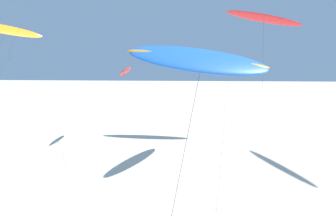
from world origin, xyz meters
The scene contains 5 objects.
flying_kite_0 centered at (4.36, 14.13, 8.21)m, with size 5.35×3.96×9.07m.
flying_kite_2 centered at (-14.29, 31.87, 11.42)m, with size 6.56×7.00×12.38m.
flying_kite_3 centered at (11.75, 38.29, 13.14)m, with size 8.30×6.57×14.45m.
flying_kite_7 centered at (-3.21, 34.87, 7.30)m, with size 3.97×11.77×8.11m.
flying_kite_9 centered at (7.04, 28.80, 8.04)m, with size 3.16×13.85×8.79m.
Camera 1 is at (4.06, 3.14, 8.07)m, focal length 32.09 mm.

